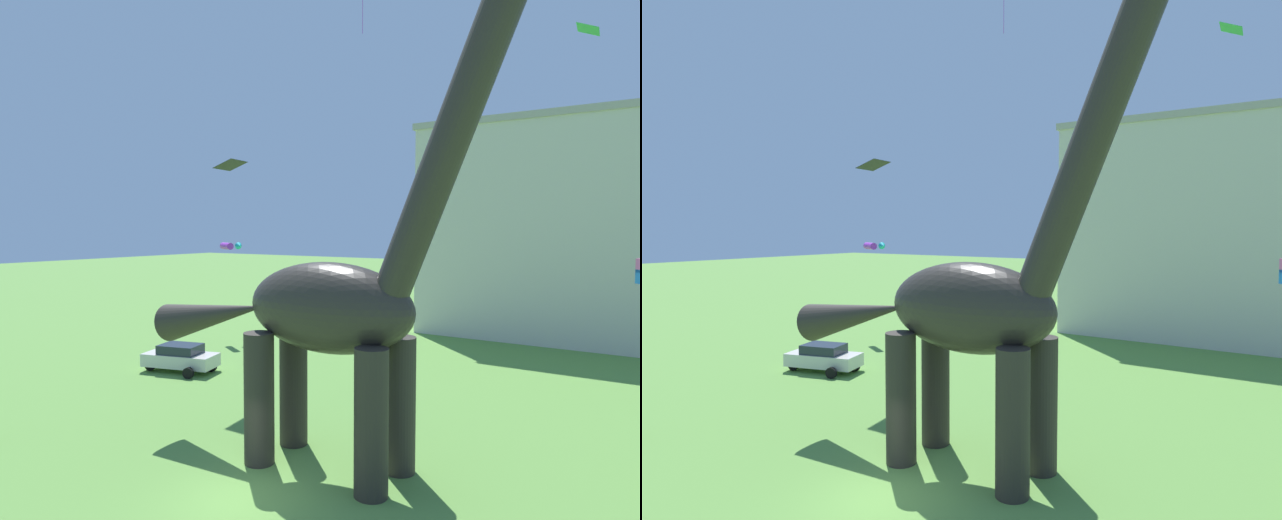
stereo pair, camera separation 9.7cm
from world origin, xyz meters
TOP-DOWN VIEW (x-y plane):
  - ground_plane at (0.00, 0.00)m, footprint 240.00×240.00m
  - dinosaur_sculpture at (0.92, 3.31)m, footprint 14.60×3.09m
  - parked_sedan_left at (-12.86, 9.34)m, footprint 4.52×2.83m
  - person_vendor_side at (-2.18, 11.72)m, footprint 0.46×0.20m
  - kite_drifting at (-17.33, 18.34)m, footprint 1.82×1.86m
  - kite_trailing at (-9.24, 9.71)m, footprint 1.42×1.81m
  - kite_mid_right at (7.22, 14.69)m, footprint 1.00×1.34m
  - background_building_block at (4.39, 33.36)m, footprint 22.00×11.99m

SIDE VIEW (x-z plane):
  - ground_plane at x=0.00m, z-range 0.00..0.00m
  - person_vendor_side at x=-2.18m, z-range 0.13..1.35m
  - parked_sedan_left at x=-12.86m, z-range 0.03..1.58m
  - dinosaur_sculpture at x=0.92m, z-range -2.11..13.15m
  - kite_drifting at x=-17.33m, z-range 6.60..7.13m
  - background_building_block at x=4.39m, z-range 0.01..16.24m
  - kite_trailing at x=-9.24m, z-range 11.33..11.78m
  - kite_mid_right at x=7.22m, z-range 16.70..17.07m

